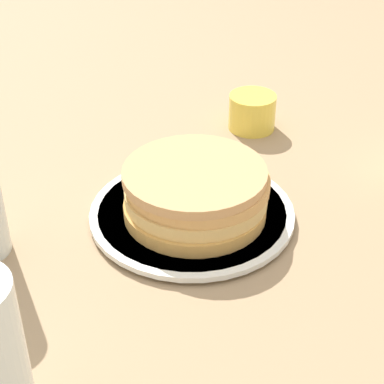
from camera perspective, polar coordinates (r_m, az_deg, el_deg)
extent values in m
plane|color=#9E7F5B|center=(0.80, -1.72, -3.48)|extent=(4.00, 4.00, 0.00)
cylinder|color=silver|center=(0.82, 0.00, -1.97)|extent=(0.24, 0.24, 0.01)
cylinder|color=silver|center=(0.82, 0.00, -1.83)|extent=(0.26, 0.26, 0.01)
cylinder|color=#CA9548|center=(0.81, 0.26, -1.40)|extent=(0.18, 0.18, 0.02)
cylinder|color=#DFB56A|center=(0.80, 0.37, -0.17)|extent=(0.18, 0.18, 0.02)
cylinder|color=tan|center=(0.80, 0.54, 0.86)|extent=(0.18, 0.18, 0.01)
cylinder|color=tan|center=(0.79, 0.23, 1.63)|extent=(0.18, 0.18, 0.01)
cylinder|color=yellow|center=(1.02, 5.37, 7.10)|extent=(0.07, 0.07, 0.06)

